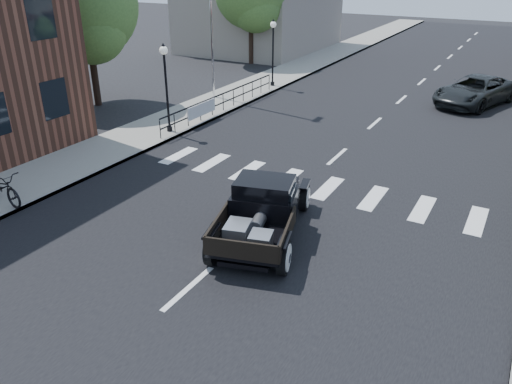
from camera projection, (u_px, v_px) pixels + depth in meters
The scene contains 14 objects.
ground at pixel (250, 234), 14.38m from camera, with size 120.00×120.00×0.00m, color black.
road at pixel (392, 108), 26.21m from camera, with size 14.00×80.00×0.02m, color black.
road_markings at pixel (361, 136), 22.27m from camera, with size 12.00×60.00×0.06m, color silver, non-canonical shape.
sidewalk_left at pixel (251, 88), 29.93m from camera, with size 3.00×80.00×0.15m, color gray.
low_building_left at pixel (261, 18), 42.01m from camera, with size 10.00×12.00×5.00m, color gray.
railing at pixel (223, 100), 25.21m from camera, with size 0.08×10.00×1.00m, color black, non-canonical shape.
banner at pixel (202, 114), 23.68m from camera, with size 0.04×2.20×0.60m, color silver, non-canonical shape.
lamp_post_b at pixel (167, 89), 21.58m from camera, with size 0.36×0.36×3.84m, color black, non-canonical shape.
lamp_post_c at pixel (273, 53), 29.47m from camera, with size 0.36×0.36×3.84m, color black, non-canonical shape.
big_tree_near at pixel (88, 31), 25.22m from camera, with size 5.23×5.23×7.68m, color #43672C, non-canonical shape.
big_tree_far at pixel (251, 9), 35.62m from camera, with size 5.18×5.18×7.61m, color #43672C, non-canonical shape.
hotrod_pickup at pixel (263, 209), 13.96m from camera, with size 2.29×4.91×1.70m, color black, non-canonical shape.
second_car at pixel (475, 91), 26.53m from camera, with size 2.50×5.42×1.51m, color black.
motorcycle at pixel (1, 187), 15.67m from camera, with size 0.71×2.05×1.07m, color black.
Camera 1 is at (6.23, -10.81, 7.26)m, focal length 35.00 mm.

